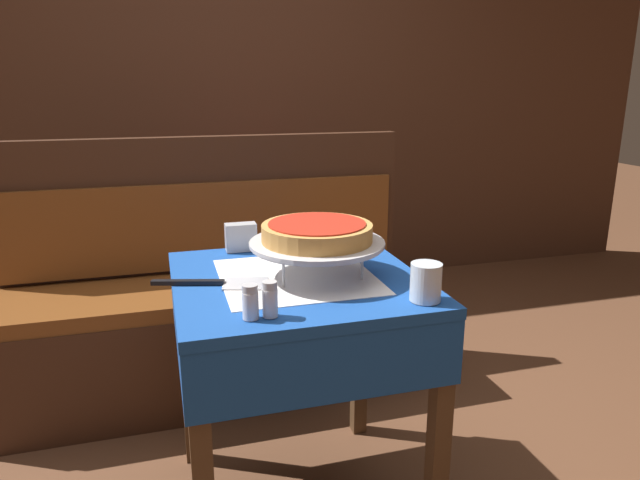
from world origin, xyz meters
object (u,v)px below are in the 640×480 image
object	(u,v)px
pepper_shaker	(270,299)
napkin_holder	(241,237)
booth_bench	(215,318)
condiment_caddy	(267,174)
water_glass_near	(426,282)
salt_shaker	(250,302)
dining_table_front	(297,317)
dining_table_rear	(256,203)
pizza_pan_stand	(317,244)
deep_dish_pizza	(317,232)
pizza_server	(216,283)

from	to	relation	value
pepper_shaker	napkin_holder	world-z (taller)	napkin_holder
booth_bench	condiment_caddy	bearing A→B (deg)	64.33
water_glass_near	salt_shaker	size ratio (longest dim) A/B	1.17
booth_bench	salt_shaker	world-z (taller)	booth_bench
booth_bench	pepper_shaker	size ratio (longest dim) A/B	19.82
napkin_holder	dining_table_front	bearing A→B (deg)	-69.24
salt_shaker	napkin_holder	bearing A→B (deg)	83.78
dining_table_rear	condiment_caddy	world-z (taller)	condiment_caddy
water_glass_near	salt_shaker	world-z (taller)	water_glass_near
booth_bench	condiment_caddy	world-z (taller)	booth_bench
dining_table_rear	dining_table_front	bearing A→B (deg)	-95.61
dining_table_rear	salt_shaker	distance (m)	1.87
dining_table_front	salt_shaker	size ratio (longest dim) A/B	9.11
pizza_pan_stand	salt_shaker	size ratio (longest dim) A/B	4.57
salt_shaker	condiment_caddy	bearing A→B (deg)	77.90
deep_dish_pizza	pepper_shaker	distance (m)	0.32
dining_table_front	pepper_shaker	world-z (taller)	pepper_shaker
pizza_server	pepper_shaker	distance (m)	0.28
pizza_pan_stand	pizza_server	size ratio (longest dim) A/B	1.19
pizza_pan_stand	napkin_holder	bearing A→B (deg)	118.37
dining_table_rear	pepper_shaker	distance (m)	1.87
dining_table_rear	booth_bench	bearing A→B (deg)	-112.15
water_glass_near	condiment_caddy	distance (m)	1.87
dining_table_rear	pepper_shaker	size ratio (longest dim) A/B	8.84
dining_table_rear	pizza_pan_stand	size ratio (longest dim) A/B	2.02
deep_dish_pizza	pepper_shaker	world-z (taller)	deep_dish_pizza
pizza_pan_stand	pepper_shaker	distance (m)	0.31
water_glass_near	pepper_shaker	world-z (taller)	water_glass_near
deep_dish_pizza	pepper_shaker	bearing A→B (deg)	-126.56
dining_table_front	booth_bench	size ratio (longest dim) A/B	0.44
pepper_shaker	condiment_caddy	distance (m)	1.89
pizza_server	water_glass_near	distance (m)	0.56
dining_table_front	pizza_pan_stand	xyz separation A→B (m)	(0.06, -0.01, 0.22)
salt_shaker	pepper_shaker	distance (m)	0.05
napkin_holder	pizza_pan_stand	bearing A→B (deg)	-61.63
pizza_pan_stand	water_glass_near	bearing A→B (deg)	-50.48
condiment_caddy	deep_dish_pizza	bearing A→B (deg)	-95.94
pizza_pan_stand	salt_shaker	distance (m)	0.34
salt_shaker	pepper_shaker	xyz separation A→B (m)	(0.05, 0.00, 0.00)
water_glass_near	napkin_holder	world-z (taller)	water_glass_near
pepper_shaker	condiment_caddy	xyz separation A→B (m)	(0.35, 1.86, -0.00)
pizza_pan_stand	deep_dish_pizza	distance (m)	0.04
water_glass_near	salt_shaker	bearing A→B (deg)	179.07
booth_bench	pizza_server	xyz separation A→B (m)	(-0.06, -0.78, 0.44)
condiment_caddy	pepper_shaker	bearing A→B (deg)	-100.73
pizza_pan_stand	water_glass_near	world-z (taller)	pizza_pan_stand
dining_table_rear	pepper_shaker	xyz separation A→B (m)	(-0.28, -1.84, 0.16)
water_glass_near	napkin_holder	distance (m)	0.69
booth_bench	salt_shaker	distance (m)	1.14
deep_dish_pizza	napkin_holder	size ratio (longest dim) A/B	3.10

